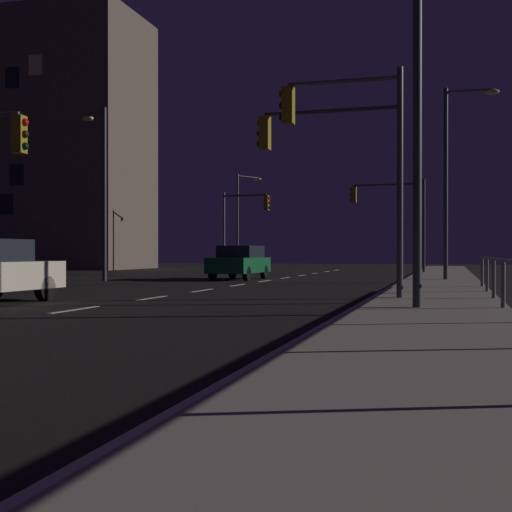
{
  "coord_description": "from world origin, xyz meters",
  "views": [
    {
      "loc": [
        7.81,
        -4.46,
        1.23
      ],
      "look_at": [
        0.77,
        20.92,
        1.12
      ],
      "focal_mm": 48.96,
      "sensor_mm": 36.0,
      "label": 1
    }
  ],
  "objects_px": {
    "car_oncoming": "(240,262)",
    "building_distant": "(15,146)",
    "street_lamp_corner": "(101,178)",
    "traffic_light_near_right": "(348,140)",
    "traffic_light_mid_right": "(244,216)",
    "street_lamp_median": "(422,72)",
    "traffic_light_overhead_east": "(335,157)",
    "street_lamp_across_street": "(242,212)",
    "traffic_light_near_left": "(391,207)",
    "street_lamp_mid_block": "(454,165)"
  },
  "relations": [
    {
      "from": "street_lamp_corner",
      "to": "building_distant",
      "type": "xyz_separation_m",
      "value": [
        -18.58,
        20.51,
        5.22
      ]
    },
    {
      "from": "traffic_light_overhead_east",
      "to": "street_lamp_across_street",
      "type": "relative_size",
      "value": 0.76
    },
    {
      "from": "street_lamp_corner",
      "to": "building_distant",
      "type": "height_order",
      "value": "building_distant"
    },
    {
      "from": "traffic_light_mid_right",
      "to": "street_lamp_mid_block",
      "type": "xyz_separation_m",
      "value": [
        13.02,
        -13.51,
        1.21
      ]
    },
    {
      "from": "street_lamp_corner",
      "to": "traffic_light_overhead_east",
      "type": "bearing_deg",
      "value": -36.9
    },
    {
      "from": "street_lamp_mid_block",
      "to": "building_distant",
      "type": "xyz_separation_m",
      "value": [
        -33.79,
        18.92,
        4.96
      ]
    },
    {
      "from": "car_oncoming",
      "to": "street_lamp_mid_block",
      "type": "xyz_separation_m",
      "value": [
        9.6,
        -1.26,
        4.03
      ]
    },
    {
      "from": "traffic_light_overhead_east",
      "to": "building_distant",
      "type": "bearing_deg",
      "value": 136.0
    },
    {
      "from": "traffic_light_near_left",
      "to": "building_distant",
      "type": "xyz_separation_m",
      "value": [
        -30.34,
        7.82,
        5.92
      ]
    },
    {
      "from": "traffic_light_mid_right",
      "to": "building_distant",
      "type": "bearing_deg",
      "value": 165.39
    },
    {
      "from": "street_lamp_across_street",
      "to": "street_lamp_median",
      "type": "xyz_separation_m",
      "value": [
        14.1,
        -34.23,
        0.67
      ]
    },
    {
      "from": "traffic_light_mid_right",
      "to": "traffic_light_near_right",
      "type": "bearing_deg",
      "value": -68.12
    },
    {
      "from": "car_oncoming",
      "to": "traffic_light_near_left",
      "type": "xyz_separation_m",
      "value": [
        6.15,
        9.84,
        3.08
      ]
    },
    {
      "from": "traffic_light_overhead_east",
      "to": "traffic_light_near_right",
      "type": "relative_size",
      "value": 0.94
    },
    {
      "from": "traffic_light_overhead_east",
      "to": "street_lamp_median",
      "type": "height_order",
      "value": "street_lamp_median"
    },
    {
      "from": "street_lamp_mid_block",
      "to": "street_lamp_across_street",
      "type": "relative_size",
      "value": 1.13
    },
    {
      "from": "traffic_light_overhead_east",
      "to": "street_lamp_mid_block",
      "type": "xyz_separation_m",
      "value": [
        3.25,
        10.56,
        0.97
      ]
    },
    {
      "from": "traffic_light_near_left",
      "to": "street_lamp_mid_block",
      "type": "bearing_deg",
      "value": -72.76
    },
    {
      "from": "traffic_light_mid_right",
      "to": "building_distant",
      "type": "xyz_separation_m",
      "value": [
        -20.76,
        5.41,
        6.17
      ]
    },
    {
      "from": "traffic_light_near_right",
      "to": "street_lamp_corner",
      "type": "xyz_separation_m",
      "value": [
        -12.58,
        10.78,
        0.53
      ]
    },
    {
      "from": "street_lamp_corner",
      "to": "street_lamp_median",
      "type": "relative_size",
      "value": 0.95
    },
    {
      "from": "traffic_light_near_left",
      "to": "building_distant",
      "type": "height_order",
      "value": "building_distant"
    },
    {
      "from": "street_lamp_median",
      "to": "traffic_light_near_left",
      "type": "bearing_deg",
      "value": 95.9
    },
    {
      "from": "traffic_light_overhead_east",
      "to": "traffic_light_near_right",
      "type": "xyz_separation_m",
      "value": [
        0.62,
        -1.81,
        0.18
      ]
    },
    {
      "from": "street_lamp_corner",
      "to": "street_lamp_across_street",
      "type": "bearing_deg",
      "value": 88.96
    },
    {
      "from": "car_oncoming",
      "to": "traffic_light_overhead_east",
      "type": "height_order",
      "value": "traffic_light_overhead_east"
    },
    {
      "from": "street_lamp_median",
      "to": "street_lamp_corner",
      "type": "bearing_deg",
      "value": 136.8
    },
    {
      "from": "traffic_light_mid_right",
      "to": "building_distant",
      "type": "distance_m",
      "value": 22.33
    },
    {
      "from": "traffic_light_near_right",
      "to": "street_lamp_corner",
      "type": "height_order",
      "value": "street_lamp_corner"
    },
    {
      "from": "traffic_light_near_right",
      "to": "building_distant",
      "type": "height_order",
      "value": "building_distant"
    },
    {
      "from": "street_lamp_mid_block",
      "to": "street_lamp_median",
      "type": "xyz_separation_m",
      "value": [
        -0.73,
        -15.18,
        0.08
      ]
    },
    {
      "from": "car_oncoming",
      "to": "traffic_light_near_right",
      "type": "bearing_deg",
      "value": -62.94
    },
    {
      "from": "street_lamp_across_street",
      "to": "building_distant",
      "type": "relative_size",
      "value": 0.33
    },
    {
      "from": "street_lamp_mid_block",
      "to": "street_lamp_across_street",
      "type": "xyz_separation_m",
      "value": [
        -14.83,
        19.05,
        -0.59
      ]
    },
    {
      "from": "building_distant",
      "to": "traffic_light_mid_right",
      "type": "bearing_deg",
      "value": -14.61
    },
    {
      "from": "street_lamp_mid_block",
      "to": "building_distant",
      "type": "bearing_deg",
      "value": 150.75
    },
    {
      "from": "traffic_light_near_left",
      "to": "street_lamp_across_street",
      "type": "relative_size",
      "value": 0.76
    },
    {
      "from": "street_lamp_median",
      "to": "building_distant",
      "type": "relative_size",
      "value": 0.38
    },
    {
      "from": "street_lamp_mid_block",
      "to": "traffic_light_overhead_east",
      "type": "bearing_deg",
      "value": -107.1
    },
    {
      "from": "traffic_light_overhead_east",
      "to": "car_oncoming",
      "type": "bearing_deg",
      "value": 118.21
    },
    {
      "from": "traffic_light_near_left",
      "to": "car_oncoming",
      "type": "bearing_deg",
      "value": -121.99
    },
    {
      "from": "traffic_light_overhead_east",
      "to": "street_lamp_across_street",
      "type": "xyz_separation_m",
      "value": [
        -11.58,
        29.62,
        0.38
      ]
    },
    {
      "from": "traffic_light_overhead_east",
      "to": "street_lamp_median",
      "type": "relative_size",
      "value": 0.66
    },
    {
      "from": "traffic_light_near_right",
      "to": "traffic_light_mid_right",
      "type": "bearing_deg",
      "value": 111.88
    },
    {
      "from": "traffic_light_mid_right",
      "to": "traffic_light_near_right",
      "type": "distance_m",
      "value": 27.9
    },
    {
      "from": "car_oncoming",
      "to": "building_distant",
      "type": "relative_size",
      "value": 0.21
    },
    {
      "from": "traffic_light_overhead_east",
      "to": "street_lamp_mid_block",
      "type": "bearing_deg",
      "value": 72.9
    },
    {
      "from": "street_lamp_across_street",
      "to": "street_lamp_mid_block",
      "type": "bearing_deg",
      "value": -52.1
    },
    {
      "from": "car_oncoming",
      "to": "building_distant",
      "type": "distance_m",
      "value": 31.27
    },
    {
      "from": "traffic_light_near_right",
      "to": "street_lamp_mid_block",
      "type": "bearing_deg",
      "value": 78.01
    }
  ]
}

